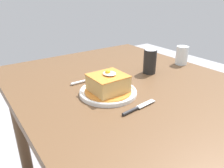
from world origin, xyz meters
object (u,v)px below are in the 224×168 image
Objects in this scene: knife at (135,109)px; soda_can at (150,61)px; main_plate at (108,92)px; fork at (82,81)px; drinking_glass at (182,57)px.

soda_can is (-0.25, 0.31, 0.06)m from knife.
main_plate is at bearing -178.88° from knife.
drinking_glass is (0.09, 0.60, 0.04)m from fork.
main_plate is at bearing 10.60° from fork.
main_plate is 0.17m from knife.
fork is at bearing -169.40° from main_plate.
soda_can reaches higher than drinking_glass.
main_plate is 0.33m from soda_can.
drinking_glass is at bearing 113.61° from knife.
fork is 1.14× the size of soda_can.
soda_can reaches higher than main_plate.
main_plate is 1.45× the size of knife.
soda_can is at bearing 128.61° from knife.
fork is 0.85× the size of knife.
main_plate reaches higher than fork.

